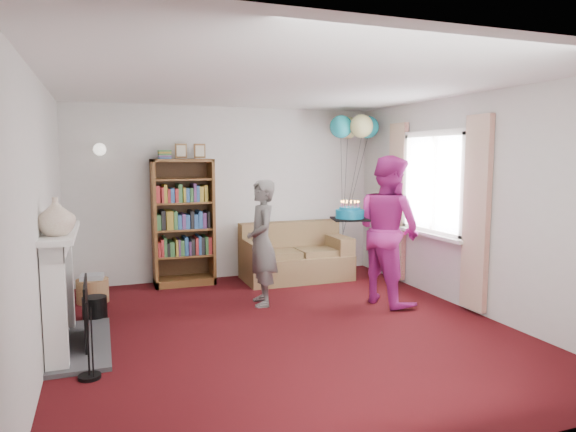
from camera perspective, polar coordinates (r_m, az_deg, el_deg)
name	(u,v)px	position (r m, az deg, el deg)	size (l,w,h in m)	color
ground	(286,329)	(5.47, -0.26, -12.44)	(5.00, 5.00, 0.00)	#370810
wall_back	(228,193)	(7.60, -6.69, 2.54)	(4.50, 0.02, 2.50)	silver
wall_left	(40,219)	(4.92, -25.86, -0.32)	(0.02, 5.00, 2.50)	silver
wall_right	(468,203)	(6.33, 19.37, 1.38)	(0.02, 5.00, 2.50)	silver
ceiling	(286,83)	(5.22, -0.27, 14.52)	(4.50, 5.00, 0.01)	white
fireplace	(67,295)	(5.23, -23.34, -8.06)	(0.55, 1.80, 1.12)	#3F3F42
window_bay	(433,203)	(6.77, 15.78, 1.43)	(0.14, 2.02, 2.20)	white
wall_sconce	(100,149)	(7.23, -20.20, 6.97)	(0.16, 0.23, 0.16)	gold
bookcase	(183,223)	(7.30, -11.61, -0.75)	(0.83, 0.42, 1.96)	#472B14
sofa	(295,257)	(7.56, 0.76, -4.62)	(1.54, 0.81, 0.81)	brown
wicker_basket	(93,290)	(6.82, -20.89, -7.64)	(0.38, 0.38, 0.35)	#A2734B
person_striped	(262,243)	(6.17, -2.93, -2.99)	(0.55, 0.36, 1.51)	black
person_magenta	(388,230)	(6.34, 11.09, -1.54)	(0.87, 0.68, 1.80)	#AF2383
birthday_cake	(350,214)	(6.05, 6.88, 0.21)	(0.40, 0.40, 0.22)	black
balloons	(354,127)	(7.75, 7.39, 9.79)	(0.77, 0.77, 1.75)	#3F3F3F
mantel_vase	(56,216)	(4.76, -24.38, -0.03)	(0.31, 0.31, 0.32)	beige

